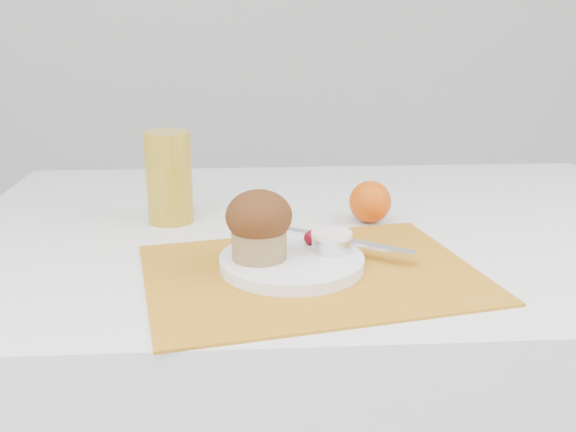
{
  "coord_description": "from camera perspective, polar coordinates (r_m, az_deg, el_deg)",
  "views": [
    {
      "loc": [
        -0.13,
        -0.93,
        1.08
      ],
      "look_at": [
        -0.08,
        -0.06,
        0.8
      ],
      "focal_mm": 40.0,
      "sensor_mm": 36.0,
      "label": 1
    }
  ],
  "objects": [
    {
      "name": "placemat",
      "position": [
        0.85,
        2.1,
        -5.11
      ],
      "size": [
        0.48,
        0.39,
        0.0
      ],
      "primitive_type": "cube",
      "rotation": [
        0.0,
        0.0,
        0.2
      ],
      "color": "orange",
      "rests_on": "table"
    },
    {
      "name": "table",
      "position": [
        1.22,
        3.55,
        -17.65
      ],
      "size": [
        1.2,
        0.8,
        0.75
      ],
      "primitive_type": "cube",
      "color": "white",
      "rests_on": "ground"
    },
    {
      "name": "raspberry_far",
      "position": [
        0.9,
        2.23,
        -1.8
      ],
      "size": [
        0.02,
        0.02,
        0.02
      ],
      "primitive_type": "ellipsoid",
      "color": "#560209",
      "rests_on": "plate"
    },
    {
      "name": "orange",
      "position": [
        1.05,
        7.31,
        1.26
      ],
      "size": [
        0.07,
        0.07,
        0.07
      ],
      "primitive_type": "sphere",
      "color": "#E45408",
      "rests_on": "table"
    },
    {
      "name": "raspberry_near",
      "position": [
        0.9,
        2.04,
        -1.96
      ],
      "size": [
        0.02,
        0.02,
        0.02
      ],
      "primitive_type": "ellipsoid",
      "color": "#57020C",
      "rests_on": "plate"
    },
    {
      "name": "ramekin",
      "position": [
        0.87,
        3.89,
        -2.36
      ],
      "size": [
        0.07,
        0.07,
        0.02
      ],
      "primitive_type": "cylinder",
      "rotation": [
        0.0,
        0.0,
        0.28
      ],
      "color": "silver",
      "rests_on": "plate"
    },
    {
      "name": "juice_glass",
      "position": [
        1.05,
        -10.53,
        3.4
      ],
      "size": [
        0.1,
        0.1,
        0.15
      ],
      "primitive_type": "cylinder",
      "rotation": [
        0.0,
        0.0,
        -0.37
      ],
      "color": "gold",
      "rests_on": "table"
    },
    {
      "name": "muffin",
      "position": [
        0.83,
        -2.6,
        -0.71
      ],
      "size": [
        0.09,
        0.09,
        0.09
      ],
      "color": "#A58250",
      "rests_on": "plate"
    },
    {
      "name": "cream",
      "position": [
        0.87,
        3.9,
        -1.62
      ],
      "size": [
        0.06,
        0.06,
        0.01
      ],
      "primitive_type": "cylinder",
      "rotation": [
        0.0,
        0.0,
        -0.04
      ],
      "color": "white",
      "rests_on": "ramekin"
    },
    {
      "name": "plate",
      "position": [
        0.86,
        0.33,
        -4.08
      ],
      "size": [
        0.22,
        0.22,
        0.02
      ],
      "primitive_type": "cylinder",
      "rotation": [
        0.0,
        0.0,
        -0.13
      ],
      "color": "white",
      "rests_on": "placemat"
    },
    {
      "name": "butter_knife",
      "position": [
        0.91,
        5.39,
        -2.26
      ],
      "size": [
        0.17,
        0.12,
        0.0
      ],
      "primitive_type": "cube",
      "rotation": [
        0.0,
        0.0,
        -0.6
      ],
      "color": "silver",
      "rests_on": "plate"
    }
  ]
}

